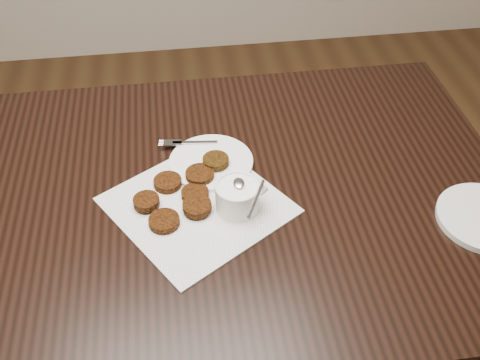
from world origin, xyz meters
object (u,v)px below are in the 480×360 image
(napkin, at_px, (198,205))
(table, at_px, (202,300))
(plate_with_patty, at_px, (211,160))
(sauce_ramekin, at_px, (237,185))

(napkin, bearing_deg, table, 96.90)
(napkin, relative_size, plate_with_patty, 1.67)
(napkin, bearing_deg, plate_with_patty, 71.68)
(napkin, height_order, plate_with_patty, plate_with_patty)
(sauce_ramekin, distance_m, plate_with_patty, 0.16)
(table, bearing_deg, sauce_ramekin, -33.34)
(table, height_order, napkin, napkin)
(plate_with_patty, bearing_deg, napkin, -108.32)
(table, height_order, plate_with_patty, plate_with_patty)
(table, relative_size, plate_with_patty, 7.35)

